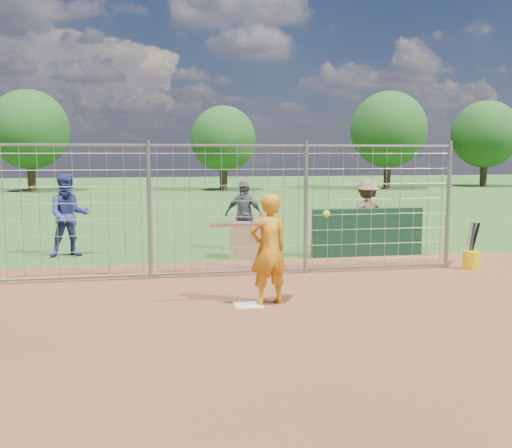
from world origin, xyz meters
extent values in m
plane|color=#2D591E|center=(0.00, 0.00, 0.00)|extent=(100.00, 100.00, 0.00)
plane|color=brown|center=(0.00, -3.00, 0.01)|extent=(18.00, 18.00, 0.00)
cube|color=silver|center=(0.00, -0.20, 0.01)|extent=(0.43, 0.43, 0.02)
cube|color=#11381E|center=(3.40, 3.60, 0.55)|extent=(2.60, 0.20, 1.10)
imported|color=orange|center=(0.32, -0.17, 0.87)|extent=(0.73, 0.59, 1.74)
imported|color=navy|center=(-3.34, 4.74, 0.95)|extent=(1.05, 0.89, 1.90)
imported|color=#56555A|center=(0.73, 4.96, 0.85)|extent=(1.06, 0.90, 1.70)
imported|color=#846248|center=(3.68, 4.38, 0.86)|extent=(1.13, 0.67, 1.72)
cube|color=tan|center=(0.70, 3.78, 0.40)|extent=(0.96, 0.83, 0.80)
cylinder|color=silver|center=(-0.17, -0.34, 1.29)|extent=(0.86, 0.08, 0.06)
sphere|color=#C4F619|center=(1.09, -0.70, 1.47)|extent=(0.10, 0.10, 0.10)
cylinder|color=yellow|center=(4.92, 1.75, 0.19)|extent=(0.34, 0.34, 0.38)
cylinder|color=silver|center=(4.87, 1.80, 0.55)|extent=(0.08, 0.26, 0.84)
cylinder|color=navy|center=(4.94, 1.80, 0.55)|extent=(0.06, 0.22, 0.84)
cylinder|color=black|center=(4.99, 1.80, 0.55)|extent=(0.13, 0.27, 0.84)
cylinder|color=gray|center=(-1.50, 2.00, 1.30)|extent=(0.08, 0.08, 2.60)
cylinder|color=gray|center=(1.50, 2.00, 1.30)|extent=(0.08, 0.08, 2.60)
cylinder|color=gray|center=(4.50, 2.00, 1.30)|extent=(0.08, 0.08, 2.60)
cylinder|color=gray|center=(0.00, 2.00, 2.50)|extent=(9.00, 0.05, 0.05)
cylinder|color=gray|center=(0.00, 2.00, 0.08)|extent=(9.00, 0.05, 0.05)
cube|color=gray|center=(0.00, 2.00, 1.25)|extent=(9.00, 0.02, 2.50)
cylinder|color=#3F2B19|center=(-9.00, 29.00, 1.26)|extent=(0.50, 0.50, 2.52)
sphere|color=#26561E|center=(-9.00, 29.00, 3.85)|extent=(4.90, 4.90, 4.90)
cylinder|color=#3F2B19|center=(3.00, 28.00, 1.08)|extent=(0.50, 0.50, 2.16)
sphere|color=#26561E|center=(3.00, 28.00, 3.30)|extent=(4.20, 4.20, 4.20)
cylinder|color=#3F2B19|center=(14.00, 27.50, 1.30)|extent=(0.50, 0.50, 2.59)
sphere|color=#26561E|center=(14.00, 27.50, 3.96)|extent=(5.04, 5.04, 5.04)
cylinder|color=#3F2B19|center=(22.00, 29.00, 1.22)|extent=(0.50, 0.50, 2.45)
sphere|color=#26561E|center=(22.00, 29.00, 3.74)|extent=(4.76, 4.76, 4.76)
camera|label=1|loc=(-1.39, -8.72, 2.34)|focal=40.00mm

